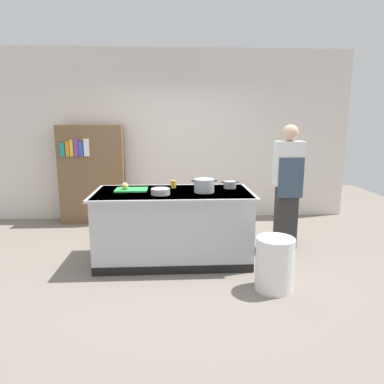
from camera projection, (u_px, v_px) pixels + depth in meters
name	position (u px, v px, depth m)	size (l,w,h in m)	color
ground_plane	(174.00, 259.00, 4.51)	(10.00, 10.00, 0.00)	slate
back_wall	(172.00, 136.00, 6.27)	(6.40, 0.12, 3.00)	silver
counter_island	(173.00, 225.00, 4.42)	(1.98, 0.98, 0.90)	#B7BABF
cutting_board	(131.00, 190.00, 4.39)	(0.40, 0.28, 0.02)	green
onion	(125.00, 186.00, 4.35)	(0.09, 0.09, 0.09)	tan
stock_pot	(204.00, 186.00, 4.28)	(0.31, 0.25, 0.17)	#B7BABF
sauce_pan	(230.00, 185.00, 4.54)	(0.23, 0.16, 0.09)	#99999E
mixing_bowl	(161.00, 192.00, 4.15)	(0.23, 0.23, 0.07)	#B7BABF
juice_cup	(173.00, 184.00, 4.56)	(0.07, 0.07, 0.10)	yellow
trash_bin	(275.00, 264.00, 3.66)	(0.40, 0.40, 0.57)	white
person_chef	(288.00, 184.00, 4.76)	(0.38, 0.25, 1.72)	#2B2B2B
bookshelf	(92.00, 174.00, 6.03)	(1.10, 0.31, 1.70)	brown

